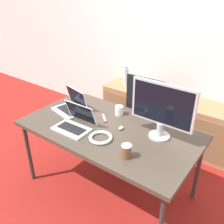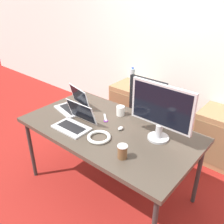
{
  "view_description": "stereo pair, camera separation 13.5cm",
  "coord_description": "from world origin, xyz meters",
  "px_view_note": "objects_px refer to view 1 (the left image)",
  "views": [
    {
      "loc": [
        1.21,
        -1.6,
        2.01
      ],
      "look_at": [
        0.0,
        0.05,
        0.91
      ],
      "focal_mm": 40.0,
      "sensor_mm": 36.0,
      "label": 1
    },
    {
      "loc": [
        1.32,
        -1.52,
        2.01
      ],
      "look_at": [
        0.0,
        0.05,
        0.91
      ],
      "focal_mm": 40.0,
      "sensor_mm": 36.0,
      "label": 2
    }
  ],
  "objects_px": {
    "laptop_right": "(71,106)",
    "cable_coil": "(101,138)",
    "coffee_cup_brown": "(126,151)",
    "cabinet_left": "(125,105)",
    "laptop_left": "(75,123)",
    "coffee_cup_white": "(119,110)",
    "office_chair": "(150,126)",
    "monitor": "(162,109)",
    "mouse": "(121,128)",
    "water_bottle": "(126,77)",
    "cabinet_right": "(213,133)"
  },
  "relations": [
    {
      "from": "cabinet_left",
      "to": "coffee_cup_brown",
      "type": "distance_m",
      "value": 1.86
    },
    {
      "from": "coffee_cup_white",
      "to": "cable_coil",
      "type": "distance_m",
      "value": 0.48
    },
    {
      "from": "laptop_right",
      "to": "coffee_cup_white",
      "type": "xyz_separation_m",
      "value": [
        0.47,
        0.22,
        0.0
      ]
    },
    {
      "from": "cabinet_left",
      "to": "laptop_left",
      "type": "relative_size",
      "value": 1.88
    },
    {
      "from": "laptop_right",
      "to": "mouse",
      "type": "relative_size",
      "value": 6.47
    },
    {
      "from": "laptop_right",
      "to": "coffee_cup_white",
      "type": "bearing_deg",
      "value": 25.43
    },
    {
      "from": "water_bottle",
      "to": "mouse",
      "type": "distance_m",
      "value": 1.39
    },
    {
      "from": "cabinet_right",
      "to": "monitor",
      "type": "height_order",
      "value": "monitor"
    },
    {
      "from": "monitor",
      "to": "cable_coil",
      "type": "height_order",
      "value": "monitor"
    },
    {
      "from": "laptop_right",
      "to": "cable_coil",
      "type": "bearing_deg",
      "value": -21.91
    },
    {
      "from": "laptop_left",
      "to": "mouse",
      "type": "xyz_separation_m",
      "value": [
        0.37,
        0.23,
        -0.03
      ]
    },
    {
      "from": "coffee_cup_brown",
      "to": "cable_coil",
      "type": "bearing_deg",
      "value": 166.5
    },
    {
      "from": "office_chair",
      "to": "laptop_right",
      "type": "xyz_separation_m",
      "value": [
        -0.58,
        -0.73,
        0.39
      ]
    },
    {
      "from": "laptop_right",
      "to": "monitor",
      "type": "distance_m",
      "value": 1.03
    },
    {
      "from": "mouse",
      "to": "coffee_cup_brown",
      "type": "xyz_separation_m",
      "value": [
        0.27,
        -0.31,
        0.04
      ]
    },
    {
      "from": "coffee_cup_brown",
      "to": "laptop_left",
      "type": "bearing_deg",
      "value": 172.83
    },
    {
      "from": "water_bottle",
      "to": "office_chair",
      "type": "bearing_deg",
      "value": -34.39
    },
    {
      "from": "monitor",
      "to": "mouse",
      "type": "relative_size",
      "value": 9.6
    },
    {
      "from": "water_bottle",
      "to": "cabinet_left",
      "type": "bearing_deg",
      "value": -90.0
    },
    {
      "from": "laptop_left",
      "to": "monitor",
      "type": "height_order",
      "value": "monitor"
    },
    {
      "from": "cabinet_right",
      "to": "coffee_cup_brown",
      "type": "distance_m",
      "value": 1.61
    },
    {
      "from": "cabinet_left",
      "to": "mouse",
      "type": "bearing_deg",
      "value": -58.41
    },
    {
      "from": "cabinet_left",
      "to": "monitor",
      "type": "relative_size",
      "value": 1.15
    },
    {
      "from": "cabinet_left",
      "to": "office_chair",
      "type": "bearing_deg",
      "value": -34.26
    },
    {
      "from": "office_chair",
      "to": "water_bottle",
      "type": "height_order",
      "value": "office_chair"
    },
    {
      "from": "water_bottle",
      "to": "cable_coil",
      "type": "bearing_deg",
      "value": -64.7
    },
    {
      "from": "coffee_cup_white",
      "to": "cable_coil",
      "type": "xyz_separation_m",
      "value": [
        0.13,
        -0.46,
        -0.03
      ]
    },
    {
      "from": "office_chair",
      "to": "coffee_cup_white",
      "type": "relative_size",
      "value": 11.02
    },
    {
      "from": "coffee_cup_brown",
      "to": "cable_coil",
      "type": "height_order",
      "value": "coffee_cup_brown"
    },
    {
      "from": "mouse",
      "to": "coffee_cup_brown",
      "type": "height_order",
      "value": "coffee_cup_brown"
    },
    {
      "from": "water_bottle",
      "to": "coffee_cup_white",
      "type": "relative_size",
      "value": 2.73
    },
    {
      "from": "coffee_cup_white",
      "to": "cable_coil",
      "type": "relative_size",
      "value": 0.47
    },
    {
      "from": "cabinet_left",
      "to": "cabinet_right",
      "type": "distance_m",
      "value": 1.3
    },
    {
      "from": "cabinet_right",
      "to": "monitor",
      "type": "distance_m",
      "value": 1.32
    },
    {
      "from": "cabinet_right",
      "to": "laptop_left",
      "type": "relative_size",
      "value": 1.88
    },
    {
      "from": "laptop_left",
      "to": "mouse",
      "type": "distance_m",
      "value": 0.44
    },
    {
      "from": "water_bottle",
      "to": "monitor",
      "type": "distance_m",
      "value": 1.55
    },
    {
      "from": "office_chair",
      "to": "laptop_right",
      "type": "height_order",
      "value": "office_chair"
    },
    {
      "from": "laptop_left",
      "to": "coffee_cup_white",
      "type": "distance_m",
      "value": 0.5
    },
    {
      "from": "cable_coil",
      "to": "water_bottle",
      "type": "bearing_deg",
      "value": 115.3
    },
    {
      "from": "monitor",
      "to": "cabinet_right",
      "type": "bearing_deg",
      "value": 77.82
    },
    {
      "from": "office_chair",
      "to": "cabinet_left",
      "type": "xyz_separation_m",
      "value": [
        -0.66,
        0.45,
        -0.09
      ]
    },
    {
      "from": "mouse",
      "to": "coffee_cup_brown",
      "type": "distance_m",
      "value": 0.41
    },
    {
      "from": "cabinet_right",
      "to": "coffee_cup_brown",
      "type": "xyz_separation_m",
      "value": [
        -0.31,
        -1.5,
        0.49
      ]
    },
    {
      "from": "water_bottle",
      "to": "laptop_left",
      "type": "xyz_separation_m",
      "value": [
        0.36,
        -1.42,
        0.03
      ]
    },
    {
      "from": "water_bottle",
      "to": "cable_coil",
      "type": "xyz_separation_m",
      "value": [
        0.67,
        -1.42,
        -0.0
      ]
    },
    {
      "from": "laptop_left",
      "to": "coffee_cup_white",
      "type": "height_order",
      "value": "laptop_left"
    },
    {
      "from": "cabinet_left",
      "to": "mouse",
      "type": "xyz_separation_m",
      "value": [
        0.73,
        -1.18,
        0.45
      ]
    },
    {
      "from": "water_bottle",
      "to": "coffee_cup_brown",
      "type": "bearing_deg",
      "value": -56.46
    },
    {
      "from": "cabinet_left",
      "to": "coffee_cup_white",
      "type": "height_order",
      "value": "coffee_cup_white"
    }
  ]
}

